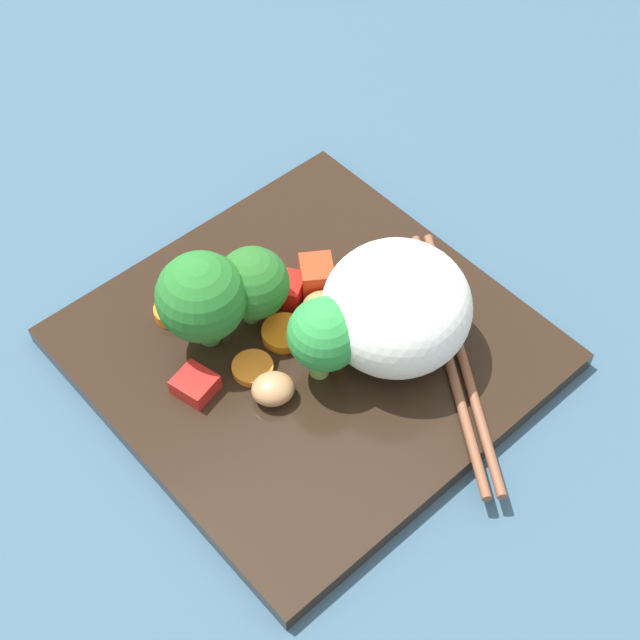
{
  "coord_description": "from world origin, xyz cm",
  "views": [
    {
      "loc": [
        -27.23,
        23.31,
        49.52
      ],
      "look_at": [
        -0.33,
        -0.76,
        3.29
      ],
      "focal_mm": 51.74,
      "sensor_mm": 36.0,
      "label": 1
    }
  ],
  "objects_px": {
    "square_plate": "(308,348)",
    "rice_mound": "(397,308)",
    "chopstick_pair": "(454,354)",
    "carrot_slice_1": "(267,271)",
    "broccoli_floret_2": "(324,335)"
  },
  "relations": [
    {
      "from": "rice_mound",
      "to": "carrot_slice_1",
      "type": "bearing_deg",
      "value": 12.36
    },
    {
      "from": "broccoli_floret_2",
      "to": "chopstick_pair",
      "type": "height_order",
      "value": "broccoli_floret_2"
    },
    {
      "from": "square_plate",
      "to": "broccoli_floret_2",
      "type": "xyz_separation_m",
      "value": [
        -0.02,
        0.01,
        0.04
      ]
    },
    {
      "from": "broccoli_floret_2",
      "to": "carrot_slice_1",
      "type": "distance_m",
      "value": 0.1
    },
    {
      "from": "rice_mound",
      "to": "chopstick_pair",
      "type": "distance_m",
      "value": 0.05
    },
    {
      "from": "broccoli_floret_2",
      "to": "carrot_slice_1",
      "type": "xyz_separation_m",
      "value": [
        0.09,
        -0.02,
        -0.03
      ]
    },
    {
      "from": "square_plate",
      "to": "carrot_slice_1",
      "type": "xyz_separation_m",
      "value": [
        0.06,
        -0.02,
        0.01
      ]
    },
    {
      "from": "square_plate",
      "to": "broccoli_floret_2",
      "type": "relative_size",
      "value": 4.23
    },
    {
      "from": "rice_mound",
      "to": "square_plate",
      "type": "bearing_deg",
      "value": 46.35
    },
    {
      "from": "square_plate",
      "to": "broccoli_floret_2",
      "type": "distance_m",
      "value": 0.05
    },
    {
      "from": "square_plate",
      "to": "rice_mound",
      "type": "bearing_deg",
      "value": -133.65
    },
    {
      "from": "rice_mound",
      "to": "broccoli_floret_2",
      "type": "xyz_separation_m",
      "value": [
        0.01,
        0.05,
        -0.0
      ]
    },
    {
      "from": "rice_mound",
      "to": "broccoli_floret_2",
      "type": "height_order",
      "value": "rice_mound"
    },
    {
      "from": "square_plate",
      "to": "chopstick_pair",
      "type": "relative_size",
      "value": 1.47
    },
    {
      "from": "square_plate",
      "to": "carrot_slice_1",
      "type": "distance_m",
      "value": 0.07
    }
  ]
}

